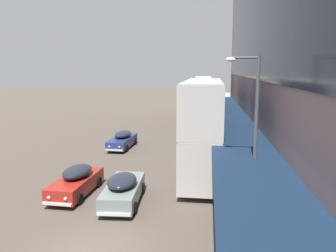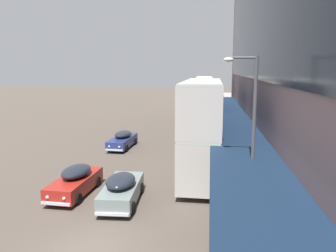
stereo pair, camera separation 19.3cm
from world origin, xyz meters
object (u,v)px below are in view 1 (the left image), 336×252
(transit_bus_kerbside_front, at_px, (203,95))
(sedan_second_mid, at_px, (77,181))
(street_lamp, at_px, (252,130))
(pedestrian_at_kerb, at_px, (241,176))
(transit_bus_kerbside_rear, at_px, (205,109))
(transit_bus_kerbside_far, at_px, (203,125))
(sedan_trailing_mid, at_px, (123,189))
(sedan_lead_near, at_px, (123,140))

(transit_bus_kerbside_front, xyz_separation_m, sedan_second_mid, (-6.81, -33.23, -2.48))
(street_lamp, bearing_deg, pedestrian_at_kerb, 90.15)
(transit_bus_kerbside_rear, relative_size, pedestrian_at_kerb, 5.43)
(transit_bus_kerbside_far, height_order, pedestrian_at_kerb, transit_bus_kerbside_far)
(pedestrian_at_kerb, distance_m, street_lamp, 5.11)
(transit_bus_kerbside_far, distance_m, street_lamp, 8.12)
(transit_bus_kerbside_rear, xyz_separation_m, street_lamp, (2.26, -20.06, 1.46))
(sedan_trailing_mid, height_order, street_lamp, street_lamp)
(transit_bus_kerbside_far, bearing_deg, transit_bus_kerbside_rear, 89.72)
(transit_bus_kerbside_rear, height_order, sedan_trailing_mid, transit_bus_kerbside_rear)
(transit_bus_kerbside_front, distance_m, transit_bus_kerbside_far, 28.41)
(transit_bus_kerbside_rear, relative_size, sedan_trailing_mid, 2.09)
(transit_bus_kerbside_rear, relative_size, transit_bus_kerbside_far, 0.91)
(sedan_lead_near, bearing_deg, street_lamp, -55.76)
(sedan_lead_near, relative_size, pedestrian_at_kerb, 2.67)
(transit_bus_kerbside_rear, height_order, sedan_second_mid, transit_bus_kerbside_rear)
(transit_bus_kerbside_rear, bearing_deg, sedan_trailing_mid, -103.25)
(transit_bus_kerbside_far, height_order, sedan_lead_near, transit_bus_kerbside_far)
(transit_bus_kerbside_far, xyz_separation_m, sedan_lead_near, (-7.55, 6.78, -2.74))
(sedan_trailing_mid, xyz_separation_m, street_lamp, (6.53, -1.95, 3.79))
(transit_bus_kerbside_front, xyz_separation_m, sedan_lead_near, (-7.09, -21.62, -2.51))
(transit_bus_kerbside_far, bearing_deg, street_lamp, -73.27)
(transit_bus_kerbside_front, height_order, transit_bus_kerbside_rear, transit_bus_kerbside_front)
(transit_bus_kerbside_front, xyz_separation_m, transit_bus_kerbside_rear, (0.51, -16.05, -0.14))
(sedan_trailing_mid, bearing_deg, transit_bus_kerbside_front, 83.73)
(transit_bus_kerbside_front, bearing_deg, transit_bus_kerbside_rear, -88.17)
(transit_bus_kerbside_rear, relative_size, sedan_lead_near, 2.03)
(sedan_second_mid, bearing_deg, sedan_trailing_mid, -17.07)
(transit_bus_kerbside_rear, xyz_separation_m, sedan_second_mid, (-7.32, -17.18, -2.33))
(transit_bus_kerbside_front, distance_m, sedan_second_mid, 34.01)
(transit_bus_kerbside_front, bearing_deg, street_lamp, -85.61)
(sedan_second_mid, xyz_separation_m, street_lamp, (9.58, -2.89, 3.79))
(transit_bus_kerbside_rear, distance_m, sedan_second_mid, 18.82)
(sedan_trailing_mid, xyz_separation_m, sedan_lead_near, (-3.34, 12.55, -0.04))
(sedan_lead_near, bearing_deg, transit_bus_kerbside_rear, 36.21)
(transit_bus_kerbside_front, height_order, sedan_trailing_mid, transit_bus_kerbside_front)
(sedan_second_mid, xyz_separation_m, sedan_lead_near, (-0.28, 11.61, -0.04))
(pedestrian_at_kerb, xyz_separation_m, street_lamp, (0.01, -3.80, 3.42))
(sedan_lead_near, xyz_separation_m, street_lamp, (9.86, -14.50, 3.83))
(sedan_second_mid, xyz_separation_m, sedan_trailing_mid, (3.06, -0.94, -0.00))
(sedan_second_mid, distance_m, sedan_trailing_mid, 3.20)
(transit_bus_kerbside_front, height_order, pedestrian_at_kerb, transit_bus_kerbside_front)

